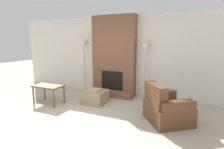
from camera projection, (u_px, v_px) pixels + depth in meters
name	position (u px, v px, depth m)	size (l,w,h in m)	color
ground_plane	(66.00, 127.00, 3.68)	(24.00, 24.00, 0.00)	#B2A893
wall_back	(116.00, 56.00, 5.90)	(7.77, 0.06, 2.60)	silver
fireplace	(114.00, 59.00, 5.73)	(1.46, 0.57, 2.60)	brown
ottoman	(95.00, 96.00, 5.10)	(0.65, 0.63, 0.42)	#998460
armchair	(165.00, 110.00, 3.87)	(1.19, 1.20, 0.88)	brown
side_table	(48.00, 87.00, 5.03)	(0.84, 0.50, 0.54)	brown
floor_lamp_left	(84.00, 48.00, 6.07)	(0.29, 0.29, 1.79)	tan
floor_lamp_right	(145.00, 52.00, 5.22)	(0.29, 0.29, 1.72)	tan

